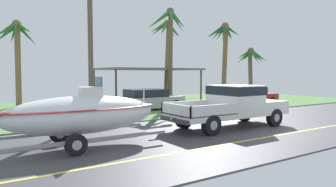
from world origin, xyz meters
name	(u,v)px	position (x,y,z in m)	size (l,w,h in m)	color
ground	(166,108)	(0.00, 8.38, -0.01)	(36.00, 22.00, 0.11)	#424247
pickup_truck_towing	(235,104)	(-1.44, 0.52, 1.04)	(5.96, 2.09, 1.87)	silver
boat_on_trailer	(82,114)	(-8.34, 0.52, 1.07)	(6.30, 2.14, 2.28)	gray
parked_sedan_near	(249,97)	(6.04, 6.41, 0.67)	(4.36, 1.94, 1.38)	#B21E19
parked_sedan_far	(148,100)	(-1.58, 8.08, 0.67)	(4.51, 1.89, 1.38)	#99999E
carport_awning	(148,70)	(0.72, 12.17, 2.68)	(7.92, 4.81, 2.81)	#4C4238
palm_tree_near_left	(167,37)	(3.23, 13.22, 5.51)	(3.33, 2.55, 7.02)	brown
palm_tree_near_right	(251,60)	(11.69, 11.28, 3.69)	(2.60, 2.90, 4.91)	brown
palm_tree_mid	(224,43)	(7.29, 10.46, 5.01)	(2.62, 2.65, 6.79)	brown
palm_tree_far_left	(16,42)	(-8.53, 14.15, 4.52)	(2.92, 2.82, 6.07)	brown
palm_tree_far_right	(170,32)	(1.15, 9.68, 5.43)	(2.98, 3.01, 7.21)	brown
utility_pole	(90,39)	(-6.43, 5.10, 4.01)	(0.24, 1.80, 7.72)	brown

